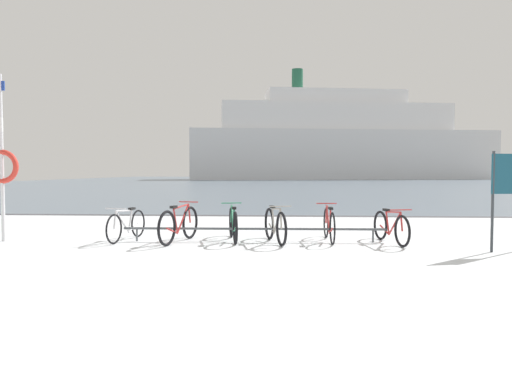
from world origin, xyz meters
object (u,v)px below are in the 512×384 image
object	(u,v)px
ferry_ship	(339,143)
bicycle_0	(127,225)
bicycle_5	(391,227)
rescue_post	(2,162)
bicycle_3	(275,225)
info_sign	(505,184)
bicycle_1	(179,224)
bicycle_4	(329,224)
bicycle_2	(233,224)

from	to	relation	value
ferry_ship	bicycle_0	bearing A→B (deg)	-100.15
bicycle_5	rescue_post	world-z (taller)	rescue_post
bicycle_0	rescue_post	bearing A→B (deg)	-174.28
bicycle_3	info_sign	xyz separation A→B (m)	(4.32, -0.85, 0.91)
bicycle_5	rescue_post	xyz separation A→B (m)	(-8.31, -0.18, 1.37)
bicycle_1	bicycle_3	bearing A→B (deg)	1.18
bicycle_1	bicycle_3	world-z (taller)	bicycle_1
bicycle_4	ferry_ship	world-z (taller)	ferry_ship
bicycle_3	rescue_post	bearing A→B (deg)	-178.77
bicycle_0	ferry_ship	distance (m)	78.99
rescue_post	ferry_ship	xyz separation A→B (m)	(16.50, 77.76, 5.11)
bicycle_0	bicycle_3	world-z (taller)	bicycle_3
bicycle_0	bicycle_5	bearing A→B (deg)	-0.87
bicycle_4	rescue_post	world-z (taller)	rescue_post
bicycle_1	ferry_ship	size ratio (longest dim) A/B	0.03
bicycle_0	bicycle_3	bearing A→B (deg)	-2.42
bicycle_5	bicycle_3	bearing A→B (deg)	-178.79
info_sign	bicycle_3	bearing A→B (deg)	168.90
info_sign	bicycle_5	bearing A→B (deg)	154.56
bicycle_2	bicycle_5	bearing A→B (deg)	-3.13
bicycle_3	bicycle_5	bearing A→B (deg)	1.21
bicycle_5	info_sign	xyz separation A→B (m)	(1.89, -0.90, 0.94)
bicycle_1	rescue_post	distance (m)	4.06
info_sign	rescue_post	size ratio (longest dim) A/B	0.53
bicycle_1	bicycle_4	size ratio (longest dim) A/B	1.04
bicycle_5	ferry_ship	bearing A→B (deg)	83.98
bicycle_3	bicycle_2	bearing A→B (deg)	165.69
bicycle_4	info_sign	distance (m)	3.47
bicycle_2	bicycle_5	world-z (taller)	bicycle_2
bicycle_2	rescue_post	world-z (taller)	rescue_post
info_sign	rescue_post	xyz separation A→B (m)	(-10.20, 0.72, 0.43)
info_sign	ferry_ship	xyz separation A→B (m)	(6.30, 78.48, 5.54)
bicycle_3	bicycle_0	bearing A→B (deg)	177.58
ferry_ship	bicycle_4	bearing A→B (deg)	-96.97
bicycle_0	bicycle_2	size ratio (longest dim) A/B	0.95
bicycle_0	bicycle_1	size ratio (longest dim) A/B	0.95
bicycle_3	rescue_post	size ratio (longest dim) A/B	0.45
bicycle_0	bicycle_4	bearing A→B (deg)	1.99
ferry_ship	info_sign	bearing A→B (deg)	-94.59
bicycle_0	bicycle_3	size ratio (longest dim) A/B	1.03
bicycle_3	ferry_ship	world-z (taller)	ferry_ship
bicycle_0	ferry_ship	xyz separation A→B (m)	(13.87, 77.49, 6.47)
bicycle_2	info_sign	distance (m)	5.42
bicycle_0	bicycle_2	xyz separation A→B (m)	(2.34, 0.10, 0.02)
bicycle_2	rescue_post	xyz separation A→B (m)	(-4.97, -0.36, 1.35)
info_sign	rescue_post	distance (m)	10.23
rescue_post	bicycle_1	bearing A→B (deg)	1.25
bicycle_0	info_sign	world-z (taller)	info_sign
bicycle_5	rescue_post	bearing A→B (deg)	-178.78
bicycle_3	rescue_post	xyz separation A→B (m)	(-5.88, -0.13, 1.34)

